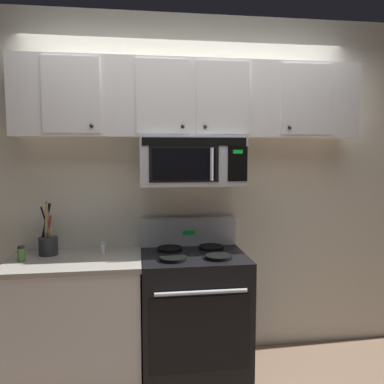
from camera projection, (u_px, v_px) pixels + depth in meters
name	position (u px, v px, depth m)	size (l,w,h in m)	color
back_wall	(187.00, 188.00, 3.23)	(5.20, 0.10, 2.70)	silver
stove_range	(193.00, 311.00, 2.96)	(0.76, 0.69, 1.12)	black
over_range_microwave	(191.00, 161.00, 2.96)	(0.76, 0.43, 0.35)	#B7BABF
upper_cabinets	(190.00, 100.00, 2.95)	(2.50, 0.36, 0.55)	silver
counter_segment	(77.00, 320.00, 2.85)	(0.93, 0.65, 0.90)	silver
utensil_crock_charcoal	(48.00, 242.00, 2.89)	(0.14, 0.14, 0.39)	#2D2D33
salt_shaker	(103.00, 248.00, 2.91)	(0.04, 0.04, 0.09)	white
spice_jar	(21.00, 254.00, 2.72)	(0.05, 0.05, 0.11)	#4C7F33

